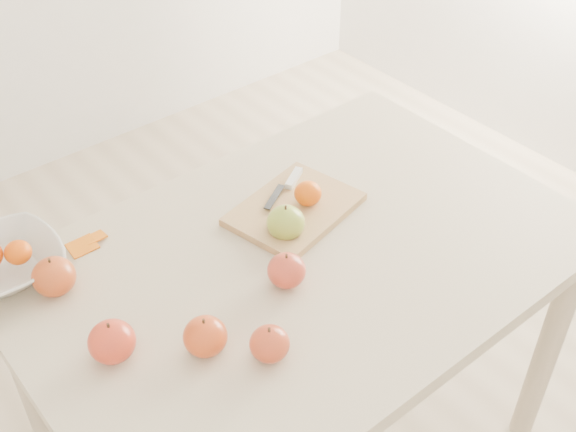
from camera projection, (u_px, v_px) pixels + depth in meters
table at (302, 286)px, 1.59m from camera, size 1.20×0.80×0.75m
cutting_board at (295, 209)px, 1.63m from camera, size 0.32×0.26×0.02m
board_tangerine at (308, 193)px, 1.61m from camera, size 0.06×0.06×0.05m
fruit_bowl at (4, 264)px, 1.46m from camera, size 0.23×0.23×0.06m
bowl_tangerine_far at (18, 252)px, 1.45m from camera, size 0.05×0.05×0.05m
orange_peel_a at (83, 248)px, 1.53m from camera, size 0.06×0.04×0.01m
orange_peel_b at (95, 238)px, 1.56m from camera, size 0.05×0.04×0.01m
paring_knife at (291, 181)px, 1.68m from camera, size 0.16×0.08×0.01m
apple_green at (286, 223)px, 1.54m from camera, size 0.08×0.08×0.07m
apple_red_c at (270, 344)px, 1.29m from camera, size 0.07×0.07×0.07m
apple_red_a at (54, 277)px, 1.41m from camera, size 0.09×0.09×0.08m
apple_red_e at (287, 270)px, 1.43m from camera, size 0.08×0.08×0.07m
apple_red_d at (205, 336)px, 1.30m from camera, size 0.08×0.08×0.07m
apple_red_b at (112, 342)px, 1.29m from camera, size 0.09×0.09×0.08m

